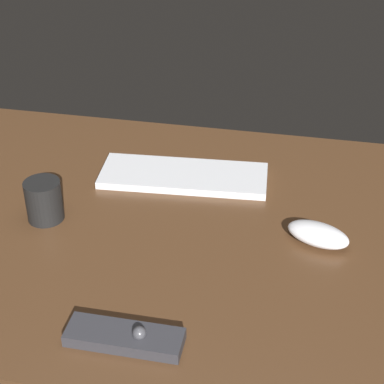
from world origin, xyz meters
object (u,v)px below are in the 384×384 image
Objects in this scene: coffee_mug at (44,201)px; computer_mouse at (318,236)px; keyboard at (184,176)px; media_remote at (125,337)px.

computer_mouse is at bearing 2.52° from coffee_mug.
coffee_mug is (-23.40, -19.75, 3.34)cm from keyboard.
computer_mouse is 0.65× the size of media_remote.
keyboard is at bearing 40.16° from coffee_mug.
coffee_mug is (-52.55, -2.31, 2.32)cm from computer_mouse.
media_remote is at bearing -113.28° from computer_mouse.
computer_mouse is 52.65cm from coffee_mug.
keyboard is at bearing 91.35° from media_remote.
keyboard is 48.41cm from media_remote.
keyboard is 4.32× the size of coffee_mug.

